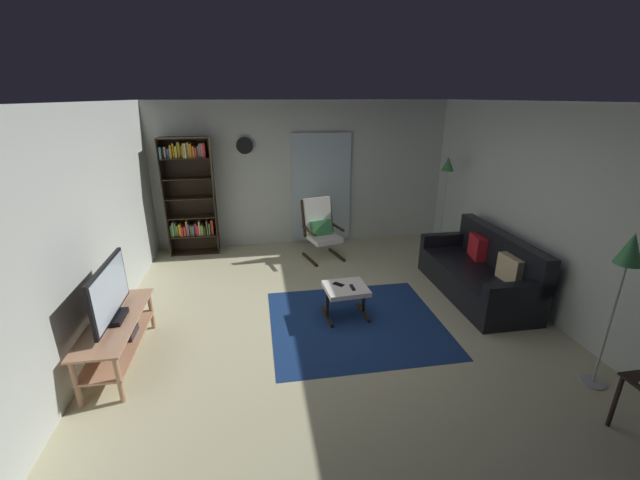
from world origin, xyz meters
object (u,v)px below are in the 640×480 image
Objects in this scene: leather_sofa at (480,273)px; wall_clock at (245,146)px; tv_stand at (118,333)px; floor_lamp_by_sofa at (627,262)px; floor_lamp_by_shelf at (447,175)px; cell_phone at (338,284)px; television at (110,294)px; bookshelf_near_tv at (190,195)px; ottoman at (346,292)px; tv_remote at (352,287)px; lounge_armchair at (321,227)px.

leather_sofa is 6.71× the size of wall_clock.
floor_lamp_by_sofa reaches higher than tv_stand.
cell_phone is at bearing -141.53° from floor_lamp_by_shelf.
tv_stand is 0.46m from television.
television is 0.48× the size of bookshelf_near_tv.
cell_phone is at bearing -67.79° from wall_clock.
television is 3.34× the size of wall_clock.
bookshelf_near_tv is 3.35m from cell_phone.
leather_sofa is 4.33m from wall_clock.
ottoman is 0.35× the size of floor_lamp_by_sofa.
tv_remote is 2.96m from floor_lamp_by_shelf.
wall_clock reaches higher than leather_sofa.
tv_stand reaches higher than cell_phone.
tv_remote is at bearing 142.36° from floor_lamp_by_sofa.
tv_stand reaches higher than ottoman.
bookshelf_near_tv is 14.49× the size of cell_phone.
ottoman is at bearing -139.47° from floor_lamp_by_shelf.
tv_remote is (2.61, 0.46, -0.37)m from television.
tv_stand is 0.69× the size of leather_sofa.
leather_sofa is (4.17, -2.32, -0.75)m from bookshelf_near_tv.
lounge_armchair is (2.20, -0.56, -0.53)m from bookshelf_near_tv.
television is 4.82m from floor_lamp_by_sofa.
tv_stand reaches higher than tv_remote.
bookshelf_near_tv is 1.18× the size of floor_lamp_by_shelf.
floor_lamp_by_shelf is at bearing 40.53° from ottoman.
leather_sofa is 1.96m from tv_remote.
floor_lamp_by_sofa is (4.67, -1.14, 0.96)m from tv_stand.
bookshelf_near_tv is at bearing 128.83° from tv_remote.
lounge_armchair is 2.05m from ottoman.
floor_lamp_by_sofa is at bearing -53.15° from wall_clock.
tv_stand is at bearing 98.18° from television.
tv_remote is 2.73m from floor_lamp_by_sofa.
leather_sofa reaches higher than tv_stand.
cell_phone is at bearing 13.24° from television.
cell_phone is 0.09× the size of floor_lamp_by_sofa.
floor_lamp_by_sofa is at bearing -90.16° from floor_lamp_by_shelf.
television reaches higher than lounge_armchair.
wall_clock is (-3.19, 2.50, 1.53)m from leather_sofa.
bookshelf_near_tv reaches higher than tv_remote.
floor_lamp_by_shelf reaches higher than television.
tv_remote is at bearing 9.61° from tv_stand.
wall_clock is at bearing 113.19° from ottoman.
floor_lamp_by_sofa reaches higher than lounge_armchair.
television reaches higher than tv_stand.
wall_clock is at bearing 10.36° from bookshelf_near_tv.
television is 2.68m from tv_remote.
lounge_armchair is at bearing 44.66° from tv_stand.
leather_sofa is 1.13× the size of floor_lamp_by_shelf.
cell_phone is (2.46, 0.56, 0.09)m from tv_stand.
floor_lamp_by_shelf is (2.10, -0.22, 0.87)m from lounge_armchair.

